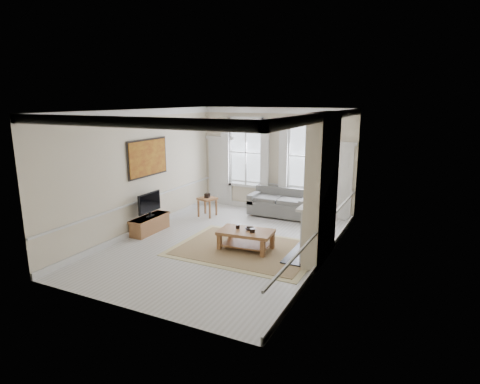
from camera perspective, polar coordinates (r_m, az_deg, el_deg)
The scene contains 23 objects.
floor at distance 10.41m, azimuth -2.28°, elevation -7.48°, with size 7.20×7.20×0.00m, color #B7B5AD.
ceiling at distance 9.74m, azimuth -2.46°, elevation 11.58°, with size 7.20×7.20×0.00m, color white.
back_wall at distance 13.17m, azimuth 5.10°, elevation 4.53°, with size 5.20×5.20×0.00m, color beige.
left_wall at distance 11.38m, azimuth -13.98°, elevation 2.82°, with size 7.20×7.20×0.00m, color beige.
right_wall at distance 9.02m, azimuth 12.33°, elevation 0.26°, with size 7.20×7.20×0.00m, color beige.
window_left at distance 13.50m, azimuth 0.86°, elevation 5.65°, with size 1.26×0.20×2.20m, color #B2BCC6, non-canonical shape.
window_right at distance 12.76m, azimuth 9.46°, elevation 5.03°, with size 1.26×0.20×2.20m, color #B2BCC6, non-canonical shape.
door_left at distance 14.07m, azimuth -2.83°, elevation 2.85°, with size 0.90×0.08×2.30m, color silver.
door_right at distance 12.65m, azimuth 13.68°, elevation 1.31°, with size 0.90×0.08×2.30m, color silver.
painting at distance 11.53m, azimuth -12.97°, elevation 4.77°, with size 0.05×1.66×1.06m, color #BA8620.
chimney_breast at distance 9.25m, azimuth 11.58°, elevation 0.61°, with size 0.35×1.70×3.38m, color beige.
hearth at distance 9.85m, azimuth 8.71°, elevation -8.69°, with size 0.55×1.50×0.05m, color black.
fireplace at distance 9.56m, azimuth 10.00°, elevation -4.92°, with size 0.21×1.45×1.33m.
mirror at distance 9.24m, azimuth 10.39°, elevation 2.86°, with size 0.06×1.26×1.06m, color gold.
sofa at distance 12.86m, azimuth 5.76°, elevation -1.79°, with size 1.90×0.92×0.87m.
side_table at distance 12.75m, azimuth -4.67°, elevation -1.30°, with size 0.62×0.62×0.60m.
rug at distance 10.08m, azimuth 0.84°, elevation -8.11°, with size 3.50×2.60×0.02m, color #94724C.
coffee_table at distance 9.94m, azimuth 0.85°, elevation -5.95°, with size 1.39×0.89×0.50m.
ceramic_pot_a at distance 10.04m, azimuth -0.32°, elevation -4.94°, with size 0.10×0.10×0.10m, color black.
ceramic_pot_b at distance 9.77m, azimuth 1.79°, elevation -5.49°, with size 0.13×0.13×0.09m, color black.
bowl at distance 9.97m, azimuth 1.36°, elevation -5.23°, with size 0.22×0.22×0.05m, color black.
tv_stand at distance 11.55m, azimuth -12.69°, elevation -4.50°, with size 0.41×1.28×0.46m, color brown.
tv at distance 11.36m, azimuth -12.75°, elevation -1.51°, with size 0.08×0.90×0.68m.
Camera 1 is at (4.63, -8.57, 3.67)m, focal length 30.00 mm.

